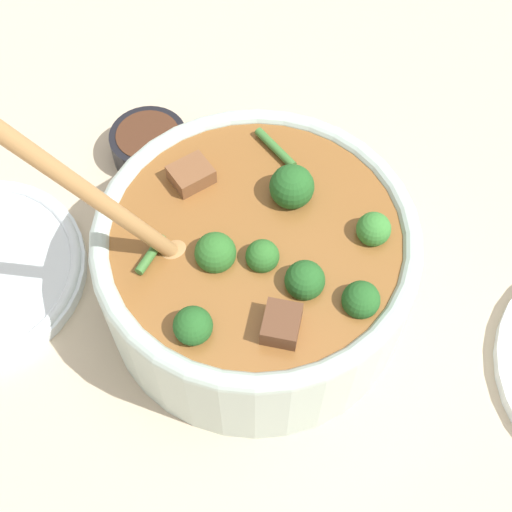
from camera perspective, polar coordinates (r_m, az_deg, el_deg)
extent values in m
plane|color=#C6B293|center=(0.62, 0.00, -3.22)|extent=(4.00, 4.00, 0.00)
cylinder|color=#B2C6BC|center=(0.58, 0.00, -0.99)|extent=(0.25, 0.25, 0.10)
torus|color=#B2C6BC|center=(0.54, 0.00, 1.59)|extent=(0.25, 0.25, 0.02)
cylinder|color=brown|center=(0.56, 0.00, 0.17)|extent=(0.23, 0.23, 0.06)
sphere|color=#235B23|center=(0.49, -5.07, -5.58)|extent=(0.03, 0.03, 0.03)
cylinder|color=#6B9956|center=(0.51, -4.89, -6.56)|extent=(0.01, 0.01, 0.01)
sphere|color=#235B23|center=(0.51, 3.93, -1.95)|extent=(0.03, 0.03, 0.03)
cylinder|color=#6B9956|center=(0.53, 3.79, -3.08)|extent=(0.01, 0.01, 0.01)
sphere|color=#387F33|center=(0.54, 9.39, 2.13)|extent=(0.03, 0.03, 0.03)
cylinder|color=#6B9956|center=(0.56, 9.11, 1.05)|extent=(0.01, 0.01, 0.01)
sphere|color=#235B23|center=(0.55, 2.88, 5.56)|extent=(0.03, 0.03, 0.03)
cylinder|color=#6B9956|center=(0.57, 2.77, 4.03)|extent=(0.01, 0.01, 0.02)
sphere|color=#2D6B28|center=(0.52, 0.52, -0.01)|extent=(0.03, 0.03, 0.03)
cylinder|color=#6B9956|center=(0.54, 0.50, -1.02)|extent=(0.01, 0.01, 0.01)
sphere|color=#2D6B28|center=(0.52, -3.10, 0.03)|extent=(0.03, 0.03, 0.03)
cylinder|color=#6B9956|center=(0.54, -2.99, -1.20)|extent=(0.01, 0.01, 0.01)
sphere|color=#235B23|center=(0.51, 8.39, -3.49)|extent=(0.03, 0.03, 0.03)
cylinder|color=#6B9956|center=(0.53, 8.11, -4.51)|extent=(0.01, 0.01, 0.01)
cube|color=brown|center=(0.57, -5.17, 6.23)|extent=(0.03, 0.03, 0.02)
cube|color=brown|center=(0.50, 2.04, -5.60)|extent=(0.04, 0.04, 0.02)
cylinder|color=#3D7533|center=(0.58, 1.56, 8.63)|extent=(0.01, 0.05, 0.01)
cylinder|color=#3D7533|center=(0.53, -8.40, 0.13)|extent=(0.03, 0.02, 0.01)
ellipsoid|color=#A87A47|center=(0.54, -6.57, 0.24)|extent=(0.04, 0.03, 0.01)
cylinder|color=#A87A47|center=(0.47, -12.88, 4.64)|extent=(0.10, 0.05, 0.17)
cylinder|color=black|center=(0.71, -8.41, 8.78)|extent=(0.07, 0.07, 0.03)
cylinder|color=#472819|center=(0.70, -8.53, 9.37)|extent=(0.06, 0.06, 0.01)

